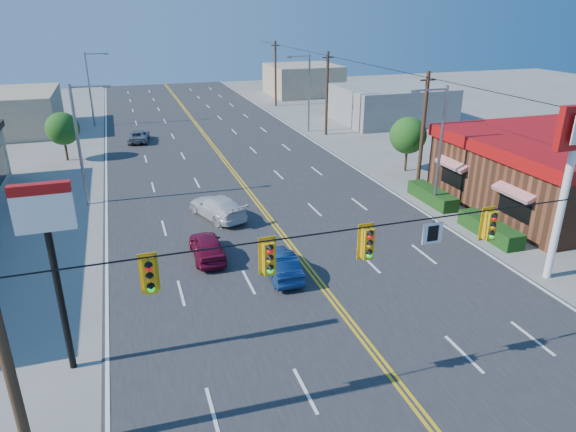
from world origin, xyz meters
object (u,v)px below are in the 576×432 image
object	(u,v)px
kfc_pylon	(572,159)
pizza_hut_sign	(49,241)
car_white	(217,208)
signal_span	(396,254)
car_magenta	(207,247)
car_blue	(280,265)
kfc	(569,170)
car_silver	(139,137)

from	to	relation	value
kfc_pylon	pizza_hut_sign	size ratio (longest dim) A/B	1.24
kfc_pylon	car_white	xyz separation A→B (m)	(-14.06, 12.73, -5.34)
signal_span	kfc_pylon	distance (m)	11.87
car_magenta	signal_span	bearing A→B (deg)	112.34
car_white	kfc_pylon	bearing A→B (deg)	118.40
car_magenta	car_blue	distance (m)	4.35
pizza_hut_sign	car_magenta	world-z (taller)	pizza_hut_sign
signal_span	kfc_pylon	world-z (taller)	signal_span
kfc	car_blue	world-z (taller)	kfc
kfc	car_blue	bearing A→B (deg)	-169.98
car_white	car_magenta	bearing A→B (deg)	54.24
signal_span	car_blue	world-z (taller)	signal_span
kfc	pizza_hut_sign	xyz separation A→B (m)	(-30.90, -8.00, 2.80)
kfc	kfc_pylon	xyz separation A→B (m)	(-8.90, -8.00, 3.66)
signal_span	car_blue	distance (m)	9.35
car_white	car_silver	distance (m)	22.33
pizza_hut_sign	car_white	bearing A→B (deg)	58.06
car_blue	car_silver	world-z (taller)	car_blue
kfc	kfc_pylon	distance (m)	12.52
car_silver	kfc	bearing A→B (deg)	142.95
kfc	car_silver	xyz separation A→B (m)	(-26.57, 26.77, -1.81)
kfc	car_white	xyz separation A→B (m)	(-22.96, 4.73, -1.68)
signal_span	car_silver	distance (m)	39.56
pizza_hut_sign	car_magenta	distance (m)	10.64
signal_span	car_white	distance (m)	17.50
kfc_pylon	car_white	bearing A→B (deg)	137.83
car_blue	car_white	size ratio (longest dim) A/B	0.80
signal_span	car_blue	size ratio (longest dim) A/B	6.29
kfc_pylon	car_white	distance (m)	19.71
kfc_pylon	signal_span	bearing A→B (deg)	-160.22
car_blue	kfc	bearing A→B (deg)	-168.68
pizza_hut_sign	car_white	distance (m)	15.66
car_magenta	car_white	distance (m)	5.70
pizza_hut_sign	car_silver	world-z (taller)	pizza_hut_sign
signal_span	pizza_hut_sign	size ratio (longest dim) A/B	3.55
car_blue	car_silver	distance (m)	30.99
pizza_hut_sign	car_white	xyz separation A→B (m)	(7.94, 12.73, -4.48)
car_magenta	car_blue	size ratio (longest dim) A/B	1.02
car_magenta	car_silver	size ratio (longest dim) A/B	0.96
car_magenta	car_blue	xyz separation A→B (m)	(3.09, -3.06, -0.03)
signal_span	pizza_hut_sign	world-z (taller)	signal_span
car_magenta	car_white	bearing A→B (deg)	-105.96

